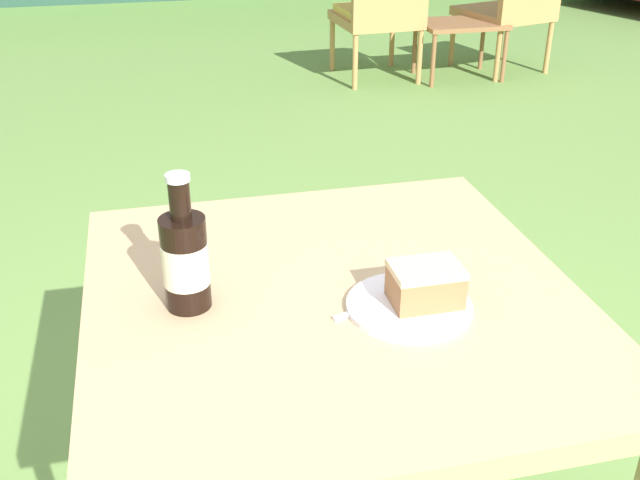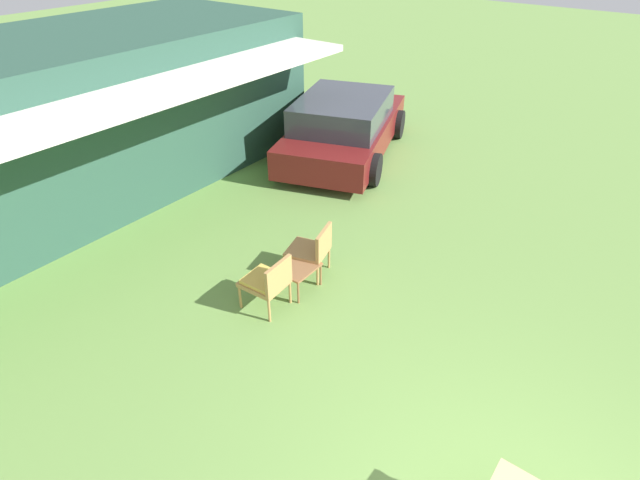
% 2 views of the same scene
% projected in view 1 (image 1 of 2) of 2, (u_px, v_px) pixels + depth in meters
% --- Properties ---
extents(wicker_chair_cushioned, '(0.54, 0.58, 0.80)m').
position_uv_depth(wicker_chair_cushioned, '(379.00, 12.00, 4.95)').
color(wicker_chair_cushioned, '#B2844C').
rests_on(wicker_chair_cushioned, ground_plane).
extents(wicker_chair_plain, '(0.64, 0.67, 0.80)m').
position_uv_depth(wicker_chair_plain, '(512.00, 6.00, 5.12)').
color(wicker_chair_plain, '#B2844C').
rests_on(wicker_chair_plain, ground_plane).
extents(garden_side_table, '(0.56, 0.41, 0.38)m').
position_uv_depth(garden_side_table, '(461.00, 28.00, 5.04)').
color(garden_side_table, brown).
rests_on(garden_side_table, ground_plane).
extents(patio_table, '(0.83, 0.85, 0.74)m').
position_uv_depth(patio_table, '(333.00, 328.00, 1.30)').
color(patio_table, tan).
rests_on(patio_table, ground_plane).
extents(cake_on_plate, '(0.21, 0.21, 0.08)m').
position_uv_depth(cake_on_plate, '(419.00, 293.00, 1.21)').
color(cake_on_plate, white).
rests_on(cake_on_plate, patio_table).
extents(cola_bottle_near, '(0.08, 0.08, 0.23)m').
position_uv_depth(cola_bottle_near, '(185.00, 259.00, 1.19)').
color(cola_bottle_near, black).
rests_on(cola_bottle_near, patio_table).
extents(fork, '(0.16, 0.06, 0.01)m').
position_uv_depth(fork, '(378.00, 304.00, 1.23)').
color(fork, silver).
rests_on(fork, patio_table).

